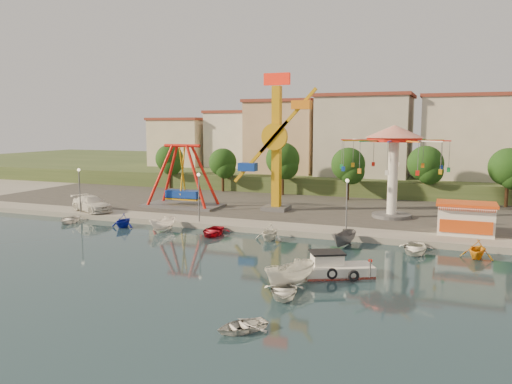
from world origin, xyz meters
The scene contains 35 objects.
ground centered at (0.00, 0.00, 0.00)m, with size 200.00×200.00×0.00m, color #122A33.
quay_deck centered at (0.00, 62.00, 0.30)m, with size 200.00×100.00×0.60m, color #9E998E.
asphalt_pad centered at (0.00, 30.00, 0.60)m, with size 90.00×28.00×0.01m, color #4C4944.
hill_terrace centered at (0.00, 67.00, 1.50)m, with size 200.00×60.00×3.00m, color #384C26.
pirate_ship_ride centered at (-14.53, 21.04, 4.39)m, with size 10.00×5.00×8.00m.
kamikaze_tower centered at (-2.19, 22.61, 8.47)m, with size 7.00×3.10×16.50m.
wave_swinger centered at (11.19, 23.05, 8.20)m, with size 11.60×11.60×10.40m.
booth_left centered at (18.74, 16.49, 2.16)m, with size 5.40×3.78×3.08m.
lamp_post_0 centered at (-24.00, 13.00, 3.10)m, with size 0.14×0.14×5.00m, color #59595E.
lamp_post_1 centered at (-8.00, 13.00, 3.10)m, with size 0.14×0.14×5.00m, color #59595E.
lamp_post_2 centered at (8.00, 13.00, 3.10)m, with size 0.14×0.14×5.00m, color #59595E.
tree_0 centered at (-26.00, 36.98, 5.47)m, with size 4.60×4.60×7.19m.
tree_1 centered at (-16.00, 36.24, 5.20)m, with size 4.35×4.35×6.80m.
tree_2 centered at (-6.00, 35.81, 5.92)m, with size 5.02×5.02×7.85m.
tree_3 centered at (4.00, 34.36, 5.55)m, with size 4.68×4.68×7.32m.
tree_4 centered at (14.00, 37.35, 5.75)m, with size 4.86×4.86×7.60m.
tree_5 centered at (24.00, 35.54, 5.71)m, with size 4.83×4.83×7.54m.
building_0 centered at (-33.37, 46.06, 8.93)m, with size 9.26×9.53×11.87m, color beige.
building_1 centered at (-21.33, 51.38, 7.32)m, with size 12.33×9.01×8.63m, color silver.
building_2 centered at (-8.19, 51.96, 8.62)m, with size 11.95×9.28×11.23m, color tan.
building_3 centered at (5.60, 48.80, 7.60)m, with size 12.59×10.50×9.20m, color beige.
building_4 centered at (19.07, 52.20, 7.62)m, with size 10.75×9.23×9.24m, color beige.
cabin_motorboat centered at (9.49, 0.70, 0.51)m, with size 5.80×4.34×1.92m.
rowboat_a centered at (7.44, -4.78, 0.39)m, with size 2.69×3.77×0.78m, color white.
rowboat_b centered at (7.05, -10.86, 0.30)m, with size 2.09×2.93×0.61m, color silver.
skiff centered at (7.31, -2.92, 0.87)m, with size 1.70×4.51×1.74m, color white.
van centered at (-23.14, 14.00, 1.53)m, with size 2.59×6.38×1.85m, color white.
moored_boat_0 centered at (-22.89, 9.80, 0.37)m, with size 2.55×3.58×0.74m, color silver.
moored_boat_1 centered at (-15.58, 9.80, 0.75)m, with size 2.46×2.85×1.50m, color #1321A8.
moored_boat_2 centered at (-10.59, 9.80, 0.72)m, with size 1.40×3.72×1.44m, color white.
moored_boat_3 centered at (-4.83, 9.80, 0.42)m, with size 2.88×4.04×0.84m, color #B40E1F.
moored_boat_4 centered at (1.26, 9.80, 0.82)m, with size 2.70×3.13×1.65m, color silver.
moored_boat_5 centered at (8.46, 9.80, 0.74)m, with size 1.44×3.83×1.48m, color #5E5D63.
moored_boat_6 centered at (14.60, 9.80, 0.43)m, with size 2.96×4.14×0.86m, color white.
moored_boat_7 centered at (19.55, 9.80, 0.80)m, with size 2.61×3.02×1.59m, color orange.
Camera 1 is at (17.03, -34.36, 10.98)m, focal length 35.00 mm.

